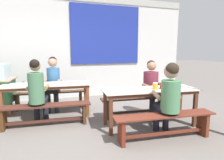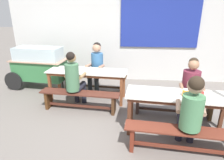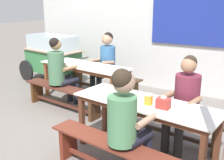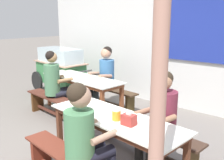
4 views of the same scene
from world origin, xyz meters
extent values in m
plane|color=slate|center=(0.00, 0.00, 0.00)|extent=(40.00, 40.00, 0.00)
cube|color=silver|center=(0.00, 2.55, 1.43)|extent=(7.02, 0.12, 2.85)
cube|color=navy|center=(0.86, 2.46, 1.91)|extent=(2.18, 0.03, 1.77)
cube|color=silver|center=(-0.93, 0.97, 0.71)|extent=(1.89, 0.74, 0.02)
cube|color=brown|center=(-0.93, 0.97, 0.67)|extent=(1.80, 0.67, 0.06)
cube|color=brown|center=(-0.07, 1.15, 0.32)|extent=(0.06, 0.06, 0.64)
cube|color=brown|center=(-0.10, 0.67, 0.32)|extent=(0.06, 0.06, 0.64)
cube|color=brown|center=(-1.75, 1.28, 0.32)|extent=(0.06, 0.06, 0.64)
cube|color=brown|center=(-1.78, 0.80, 0.32)|extent=(0.06, 0.06, 0.64)
cube|color=white|center=(0.92, -0.21, 0.71)|extent=(1.83, 0.76, 0.02)
cube|color=#582F1E|center=(0.92, -0.21, 0.67)|extent=(1.74, 0.69, 0.06)
cube|color=#582F1E|center=(0.13, 0.10, 0.32)|extent=(0.06, 0.06, 0.64)
cube|color=#582F1E|center=(0.09, -0.38, 0.32)|extent=(0.06, 0.06, 0.64)
cube|color=#432F1D|center=(-0.88, 1.55, 0.41)|extent=(1.76, 0.38, 0.03)
cube|color=#423218|center=(-0.13, 1.50, 0.20)|extent=(0.08, 0.22, 0.39)
cube|color=#49311B|center=(-1.63, 1.61, 0.20)|extent=(0.08, 0.22, 0.39)
cube|color=#432F1D|center=(-0.88, 1.55, 0.10)|extent=(1.46, 0.15, 0.04)
cube|color=#4F271C|center=(-0.97, 0.39, 0.41)|extent=(1.72, 0.42, 0.03)
cube|color=#472C19|center=(-0.24, 0.34, 0.20)|extent=(0.08, 0.25, 0.39)
cube|color=#4C2C15|center=(-1.70, 0.45, 0.20)|extent=(0.08, 0.25, 0.39)
cube|color=#4F271C|center=(-0.97, 0.39, 0.10)|extent=(1.42, 0.15, 0.04)
cube|color=#402C20|center=(0.96, 0.37, 0.41)|extent=(1.68, 0.41, 0.03)
cube|color=#3A2A25|center=(0.26, 0.43, 0.20)|extent=(0.08, 0.23, 0.39)
cube|color=#402C20|center=(0.96, 0.37, 0.10)|extent=(1.38, 0.16, 0.04)
cube|color=maroon|center=(0.87, -0.79, 0.41)|extent=(1.71, 0.43, 0.02)
cube|color=maroon|center=(0.14, -0.73, 0.20)|extent=(0.08, 0.25, 0.40)
cube|color=#377944|center=(-2.36, 1.58, 0.51)|extent=(1.41, 0.74, 0.52)
cube|color=silver|center=(-2.36, 1.58, 0.95)|extent=(1.27, 0.66, 0.36)
cube|color=tan|center=(-2.36, 1.58, 0.78)|extent=(1.50, 0.83, 0.02)
cylinder|color=black|center=(-2.95, 1.98, 0.25)|extent=(0.50, 0.10, 0.50)
cylinder|color=black|center=(-3.02, 1.32, 0.25)|extent=(0.50, 0.10, 0.50)
cylinder|color=#333333|center=(-1.75, 1.52, 0.13)|extent=(0.05, 0.05, 0.25)
cylinder|color=#3F3F3F|center=(-1.51, 1.50, 0.67)|extent=(0.10, 0.60, 0.04)
cylinder|color=#20222E|center=(-0.97, 0.76, 0.21)|extent=(0.11, 0.11, 0.42)
cylinder|color=#20222E|center=(-1.15, 0.78, 0.21)|extent=(0.11, 0.11, 0.42)
cylinder|color=#20222E|center=(-1.00, 0.58, 0.47)|extent=(0.18, 0.43, 0.13)
cylinder|color=#20222E|center=(-1.17, 0.60, 0.47)|extent=(0.18, 0.43, 0.13)
cylinder|color=#477551|center=(-1.11, 0.41, 0.75)|extent=(0.28, 0.28, 0.57)
sphere|color=#96724A|center=(-1.10, 0.42, 1.16)|extent=(0.19, 0.19, 0.19)
sphere|color=black|center=(-1.11, 0.40, 1.19)|extent=(0.18, 0.18, 0.18)
cylinder|color=#96724A|center=(-0.93, 0.56, 0.73)|extent=(0.11, 0.31, 0.07)
cylinder|color=#96724A|center=(-1.24, 0.60, 0.73)|extent=(0.11, 0.31, 0.07)
cylinder|color=black|center=(1.11, 0.02, 0.21)|extent=(0.11, 0.11, 0.42)
cylinder|color=black|center=(1.29, 0.00, 0.21)|extent=(0.11, 0.11, 0.42)
cylinder|color=black|center=(1.13, 0.19, 0.47)|extent=(0.18, 0.39, 0.13)
cylinder|color=black|center=(1.31, 0.17, 0.47)|extent=(0.18, 0.39, 0.13)
cylinder|color=maroon|center=(1.25, 0.35, 0.72)|extent=(0.32, 0.32, 0.51)
sphere|color=#986C4F|center=(1.24, 0.33, 1.10)|extent=(0.20, 0.20, 0.20)
sphere|color=#2D2319|center=(1.25, 0.36, 1.14)|extent=(0.18, 0.18, 0.18)
cylinder|color=#986C4F|center=(1.04, 0.19, 0.70)|extent=(0.11, 0.31, 0.08)
cylinder|color=#986C4F|center=(1.40, 0.14, 0.70)|extent=(0.11, 0.31, 0.07)
cylinder|color=#222A2D|center=(-0.92, 1.21, 0.21)|extent=(0.11, 0.11, 0.42)
cylinder|color=#222A2D|center=(-0.74, 1.18, 0.21)|extent=(0.11, 0.11, 0.42)
cylinder|color=#222A2D|center=(-0.89, 1.38, 0.47)|extent=(0.19, 0.41, 0.13)
cylinder|color=#222A2D|center=(-0.72, 1.36, 0.47)|extent=(0.19, 0.41, 0.13)
cylinder|color=#346496|center=(-0.78, 1.55, 0.74)|extent=(0.31, 0.31, 0.55)
sphere|color=tan|center=(-0.78, 1.53, 1.15)|extent=(0.22, 0.22, 0.22)
sphere|color=black|center=(-0.78, 1.56, 1.19)|extent=(0.20, 0.20, 0.20)
cylinder|color=tan|center=(-0.98, 1.40, 0.72)|extent=(0.12, 0.31, 0.11)
cylinder|color=tan|center=(-0.63, 1.34, 0.72)|extent=(0.12, 0.31, 0.11)
cylinder|color=black|center=(1.07, -0.65, 0.47)|extent=(0.19, 0.38, 0.13)
cylinder|color=black|center=(0.89, -0.62, 0.47)|extent=(0.19, 0.38, 0.13)
cylinder|color=#4B8257|center=(0.95, -0.80, 0.71)|extent=(0.30, 0.30, 0.51)
sphere|color=#A67E66|center=(0.95, -0.78, 1.11)|extent=(0.22, 0.22, 0.22)
sphere|color=#2D2319|center=(0.95, -0.81, 1.15)|extent=(0.21, 0.21, 0.21)
cylinder|color=#A67E66|center=(1.15, -0.65, 0.70)|extent=(0.12, 0.31, 0.10)
cylinder|color=#A67E66|center=(0.81, -0.59, 0.70)|extent=(0.12, 0.31, 0.11)
cube|color=#A2322D|center=(1.18, -0.29, 0.78)|extent=(0.15, 0.11, 0.12)
cube|color=white|center=(1.18, -0.29, 0.85)|extent=(0.06, 0.03, 0.02)
cylinder|color=orange|center=(0.99, -0.27, 0.78)|extent=(0.10, 0.10, 0.11)
cylinder|color=white|center=(0.99, -0.27, 0.84)|extent=(0.09, 0.09, 0.02)
cylinder|color=silver|center=(-0.69, 0.88, 0.74)|extent=(0.14, 0.14, 0.04)
cylinder|color=tan|center=(2.02, -1.13, 1.29)|extent=(0.09, 0.09, 2.58)
camera|label=1|loc=(-0.85, -3.27, 1.43)|focal=30.23mm
camera|label=2|loc=(0.07, -3.29, 2.07)|focal=31.29mm
camera|label=3|loc=(2.23, -2.98, 1.86)|focal=43.77mm
camera|label=4|loc=(2.75, -2.39, 1.84)|focal=41.69mm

